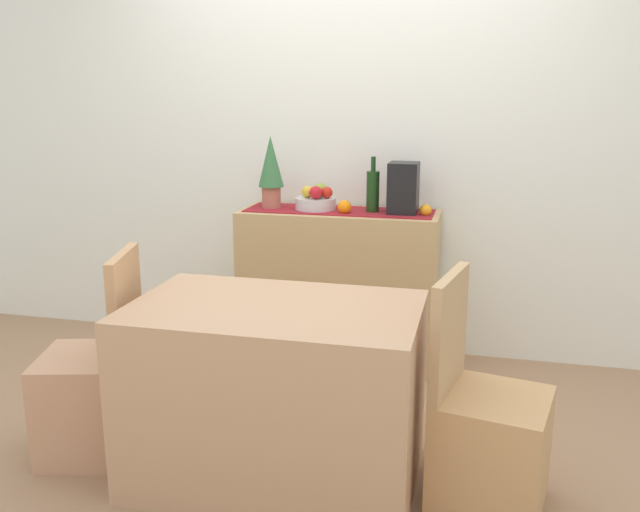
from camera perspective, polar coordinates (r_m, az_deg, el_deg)
ground_plane at (r=3.25m, az=-1.38°, el=-14.88°), size 6.40×6.40×0.02m
room_wall_rear at (r=4.00m, az=2.97°, el=10.94°), size 6.40×0.06×2.70m
sideboard_console at (r=3.91m, az=1.61°, el=-2.60°), size 1.13×0.42×0.89m
table_runner at (r=3.81m, az=1.66°, el=3.88°), size 1.06×0.32×0.01m
fruit_bowl at (r=3.83m, az=-0.37°, el=4.50°), size 0.23×0.23×0.07m
apple_left at (r=3.82m, az=-1.07°, el=5.48°), size 0.07×0.07×0.07m
apple_front at (r=3.86m, az=0.00°, el=5.64°), size 0.08×0.08×0.08m
apple_right at (r=3.76m, az=-0.35°, el=5.40°), size 0.07×0.07×0.07m
apple_upper at (r=3.79m, az=0.59°, el=5.41°), size 0.07×0.07×0.07m
wine_bottle at (r=3.76m, az=4.51°, el=5.55°), size 0.07×0.07×0.31m
coffee_maker at (r=3.73m, az=7.10°, el=5.73°), size 0.16×0.18×0.28m
potted_plant at (r=3.88m, az=-4.20°, el=7.43°), size 0.15×0.15×0.42m
orange_loose_mid at (r=3.72m, az=2.10°, el=4.18°), size 0.08×0.08×0.08m
orange_loose_near_bowl at (r=3.70m, az=8.96°, el=3.87°), size 0.06×0.06×0.06m
dining_table at (r=2.76m, az=-3.77°, el=-11.54°), size 1.13×0.70×0.74m
chair_near_window at (r=3.13m, az=-18.65°, el=-11.12°), size 0.49×0.49×0.90m
chair_by_corner at (r=2.70m, az=13.98°, el=-14.99°), size 0.47×0.47×0.90m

